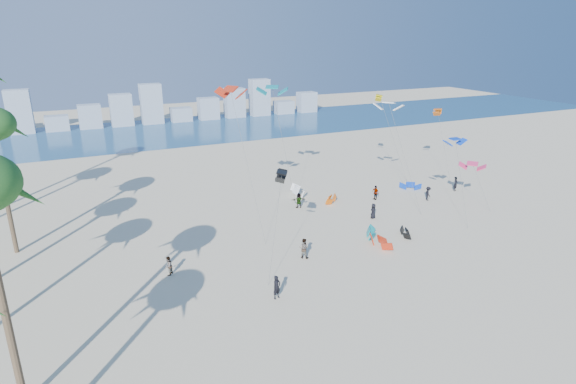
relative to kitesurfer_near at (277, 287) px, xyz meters
name	(u,v)px	position (x,y,z in m)	size (l,w,h in m)	color
ground	(349,334)	(2.53, -6.03, -0.92)	(220.00, 220.00, 0.00)	beige
ocean	(155,132)	(2.53, 65.97, -0.92)	(220.00, 220.00, 0.00)	navy
kitesurfer_near	(277,287)	(0.00, 0.00, 0.00)	(0.67, 0.44, 1.84)	black
kitesurfer_mid	(304,248)	(4.79, 5.11, -0.01)	(0.89, 0.69, 1.82)	gray
kitesurfers_far	(353,204)	(14.75, 12.90, -0.08)	(37.65, 10.43, 1.82)	black
grounded_kites	(352,208)	(14.67, 12.96, -0.46)	(16.27, 19.71, 1.09)	#0B838E
flying_kites	(358,112)	(16.40, 15.35, 9.60)	(34.29, 22.47, 14.44)	black
distant_skyline	(139,110)	(1.34, 75.97, 2.17)	(85.00, 3.00, 8.40)	#9EADBF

